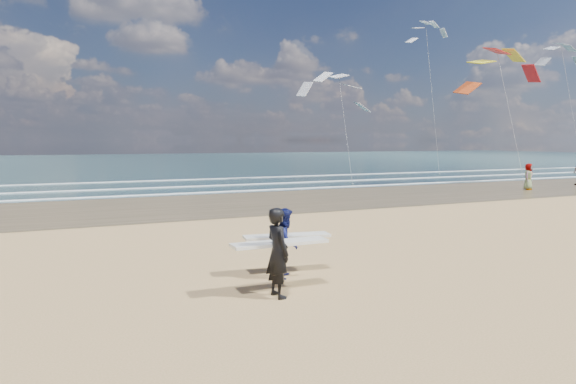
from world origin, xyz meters
name	(u,v)px	position (x,y,z in m)	size (l,w,h in m)	color
wet_sand_strip	(447,190)	(20.00, 18.00, 0.01)	(220.00, 12.00, 0.01)	#4D4129
ocean	(218,161)	(20.00, 72.00, 0.01)	(220.00, 100.00, 0.02)	#1B373C
foam_breakers	(366,179)	(20.00, 28.10, 0.05)	(220.00, 11.70, 0.05)	white
surfer_near	(278,251)	(0.13, 0.87, 0.99)	(2.20, 0.99, 1.95)	black
surfer_far	(286,242)	(0.93, 2.25, 0.87)	(2.25, 1.30, 1.72)	#0D124A
beachgoer_0	(528,177)	(25.28, 16.00, 0.90)	(0.88, 0.57, 1.81)	#474134
kite_0	(505,89)	(25.79, 18.83, 7.09)	(7.76, 4.95, 11.49)	slate
kite_1	(343,109)	(17.32, 27.47, 5.89)	(6.74, 4.84, 10.03)	slate
kite_2	(569,92)	(44.52, 27.91, 8.36)	(6.47, 4.81, 14.78)	slate
kite_5	(431,88)	(31.42, 33.64, 8.80)	(5.17, 4.67, 16.74)	slate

